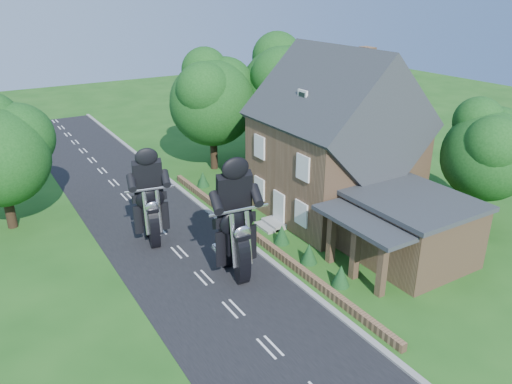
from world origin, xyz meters
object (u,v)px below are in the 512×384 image
house (335,145)px  motorcycle_follow (152,228)px  garden_wall (257,237)px  annex (408,228)px  motorcycle_lead (235,259)px

house → motorcycle_follow: (-11.26, 1.87, -3.51)m
garden_wall → motorcycle_follow: bearing=150.5°
house → annex: 7.30m
garden_wall → annex: annex is taller
annex → house: bearing=84.8°
annex → motorcycle_follow: (-10.64, 8.67, -0.94)m
garden_wall → house: size_ratio=2.15×
house → annex: (-0.62, -6.80, -2.58)m
annex → motorcycle_follow: size_ratio=3.95×
garden_wall → motorcycle_follow: motorcycle_follow is taller
motorcycle_lead → house: bearing=-152.9°
garden_wall → house: (6.19, 1.00, 4.14)m
motorcycle_lead → motorcycle_follow: (-2.23, 5.45, -0.10)m
garden_wall → motorcycle_lead: 3.91m
garden_wall → motorcycle_follow: 5.86m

